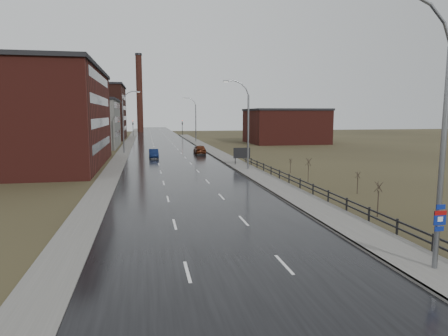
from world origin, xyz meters
name	(u,v)px	position (x,y,z in m)	size (l,w,h in m)	color
ground	(261,311)	(0.00, 0.00, 0.00)	(320.00, 320.00, 0.00)	#2D2819
road	(168,153)	(0.00, 60.00, 0.03)	(14.00, 300.00, 0.06)	black
sidewalk_right	(248,171)	(8.60, 35.00, 0.09)	(3.20, 180.00, 0.18)	#595651
curb_right	(237,171)	(7.08, 35.00, 0.09)	(0.16, 180.00, 0.18)	slate
sidewalk_left	(122,154)	(-8.20, 60.00, 0.06)	(2.40, 260.00, 0.12)	#595651
warehouse_near	(16,117)	(-20.99, 45.00, 6.76)	(22.44, 28.56, 13.50)	#471914
warehouse_mid	(80,123)	(-17.99, 78.00, 5.26)	(16.32, 20.40, 10.50)	slate
warehouse_far	(78,112)	(-22.99, 108.00, 7.76)	(26.52, 24.48, 15.50)	#331611
building_right	(285,126)	(30.30, 82.00, 4.26)	(18.36, 16.32, 8.50)	#471914
smokestack	(139,93)	(-6.00, 150.00, 15.50)	(2.70, 2.70, 30.70)	#331611
streetlight_main	(437,139)	(8.47, 2.00, 6.06)	(3.91, 0.29, 12.11)	slate
streetlight_right_mid	(246,125)	(8.50, 36.00, 5.84)	(3.36, 0.28, 11.35)	slate
streetlight_left	(125,121)	(-7.70, 62.00, 5.84)	(3.36, 0.28, 11.35)	slate
streetlight_right_far	(195,119)	(8.50, 90.00, 5.84)	(3.36, 0.28, 11.35)	slate
guardrail	(316,190)	(10.30, 18.31, 0.71)	(0.10, 53.05, 1.10)	black
shrub_c	(378,198)	(11.81, 11.41, 1.33)	(0.59, 0.62, 2.50)	#382D23
shrub_d	(358,182)	(14.67, 19.21, 1.07)	(0.48, 0.51, 2.01)	#382D23
shrub_e	(308,170)	(12.44, 25.14, 1.41)	(0.62, 0.66, 2.65)	#382D23
shrub_f	(290,165)	(13.31, 32.68, 0.93)	(0.43, 0.45, 1.76)	#382D23
billboard	(242,153)	(9.10, 40.63, 1.71)	(2.39, 0.17, 2.51)	black
traffic_light_left	(133,122)	(-8.00, 120.00, 4.60)	(0.58, 2.73, 5.30)	black
traffic_light_right	(182,122)	(8.00, 120.00, 4.60)	(0.58, 2.73, 5.30)	black
car_near	(154,154)	(-2.80, 52.83, 0.71)	(1.50, 4.30, 1.42)	#0B173B
car_far	(200,150)	(5.50, 57.92, 0.82)	(1.93, 4.81, 1.64)	#4B1D0C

